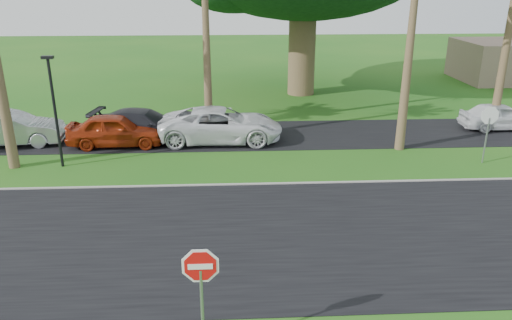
{
  "coord_description": "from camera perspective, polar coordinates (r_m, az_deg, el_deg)",
  "views": [
    {
      "loc": [
        1.16,
        -11.68,
        7.52
      ],
      "look_at": [
        1.98,
        3.92,
        1.8
      ],
      "focal_mm": 35.0,
      "sensor_mm": 36.0,
      "label": 1
    }
  ],
  "objects": [
    {
      "name": "streetlight_right",
      "position": [
        21.96,
        -22.06,
        5.83
      ],
      "size": [
        0.45,
        0.25,
        4.64
      ],
      "color": "black",
      "rests_on": "ground"
    },
    {
      "name": "car_red",
      "position": [
        24.41,
        -15.69,
        3.28
      ],
      "size": [
        4.52,
        1.87,
        1.53
      ],
      "primitive_type": "imported",
      "rotation": [
        0.0,
        0.0,
        1.58
      ],
      "color": "maroon",
      "rests_on": "ground"
    },
    {
      "name": "stop_sign_far",
      "position": [
        23.19,
        25.05,
        3.85
      ],
      "size": [
        1.05,
        0.07,
        2.62
      ],
      "rotation": [
        0.0,
        0.0,
        3.14
      ],
      "color": "gray",
      "rests_on": "ground"
    },
    {
      "name": "curb",
      "position": [
        19.28,
        -6.22,
        -2.87
      ],
      "size": [
        120.0,
        0.12,
        0.06
      ],
      "primitive_type": "cube",
      "color": "gray",
      "rests_on": "ground"
    },
    {
      "name": "stop_sign_near",
      "position": [
        10.43,
        -6.31,
        -13.45
      ],
      "size": [
        1.05,
        0.07,
        2.62
      ],
      "color": "gray",
      "rests_on": "ground"
    },
    {
      "name": "ground",
      "position": [
        13.94,
        -7.48,
        -12.73
      ],
      "size": [
        120.0,
        120.0,
        0.0
      ],
      "primitive_type": "plane",
      "color": "#1B5715",
      "rests_on": "ground"
    },
    {
      "name": "road",
      "position": [
        15.65,
        -6.96,
        -8.73
      ],
      "size": [
        120.0,
        8.0,
        0.02
      ],
      "primitive_type": "cube",
      "color": "black",
      "rests_on": "ground"
    },
    {
      "name": "car_silver",
      "position": [
        26.29,
        -26.24,
        3.19
      ],
      "size": [
        4.99,
        2.17,
        1.59
      ],
      "primitive_type": "imported",
      "rotation": [
        0.0,
        0.0,
        1.67
      ],
      "color": "#9DA0A4",
      "rests_on": "ground"
    },
    {
      "name": "car_dark",
      "position": [
        25.02,
        -12.64,
        3.9
      ],
      "size": [
        5.37,
        2.82,
        1.48
      ],
      "primitive_type": "imported",
      "rotation": [
        0.0,
        0.0,
        1.42
      ],
      "color": "black",
      "rests_on": "ground"
    },
    {
      "name": "car_minivan",
      "position": [
        24.2,
        -4.04,
        4.0
      ],
      "size": [
        5.98,
        2.83,
        1.65
      ],
      "primitive_type": "imported",
      "rotation": [
        0.0,
        0.0,
        1.56
      ],
      "color": "silver",
      "rests_on": "ground"
    },
    {
      "name": "car_pickup",
      "position": [
        29.13,
        26.14,
        4.49
      ],
      "size": [
        4.08,
        1.65,
        1.39
      ],
      "primitive_type": "imported",
      "rotation": [
        0.0,
        0.0,
        1.57
      ],
      "color": "white",
      "rests_on": "ground"
    },
    {
      "name": "parking_strip",
      "position": [
        25.34,
        -5.49,
        2.78
      ],
      "size": [
        120.0,
        5.0,
        0.02
      ],
      "primitive_type": "cube",
      "color": "black",
      "rests_on": "ground"
    }
  ]
}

